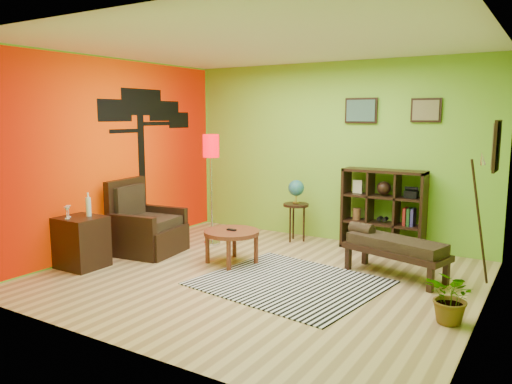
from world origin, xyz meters
The scene contains 11 objects.
ground centered at (0.00, 0.00, 0.00)m, with size 5.00×5.00×0.00m, color tan.
room_shell centered at (-0.09, 0.01, 1.80)m, with size 5.04×4.54×2.82m.
zebra_rug centered at (0.44, -0.01, 0.01)m, with size 2.00×1.75×0.01m, color silver.
coffee_table centered at (-0.61, 0.29, 0.39)m, with size 0.74×0.74×0.48m.
armchair centered at (-2.02, 0.11, 0.32)m, with size 0.97×0.98×1.06m.
side_cabinet centered at (-2.20, -0.87, 0.34)m, with size 0.57×0.52×0.99m.
floor_lamp centered at (-1.46, 1.00, 1.37)m, with size 0.26×0.26×1.69m.
globe_table centered at (-0.44, 1.84, 0.74)m, with size 0.40×0.40×0.98m.
cube_shelf centered at (0.91, 2.03, 0.60)m, with size 1.20×0.35×1.20m.
bench centered at (1.39, 0.90, 0.38)m, with size 1.37×0.80×0.60m.
potted_plant centered at (2.30, -0.23, 0.21)m, with size 0.48×0.53×0.41m, color #26661E.
Camera 1 is at (3.07, -5.08, 1.98)m, focal length 35.00 mm.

